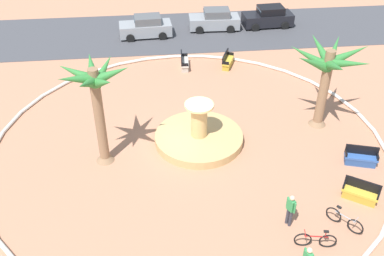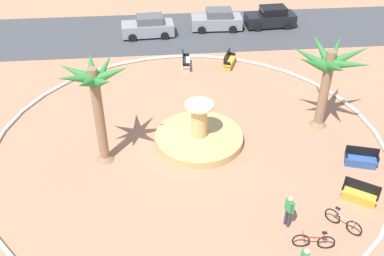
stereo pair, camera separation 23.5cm
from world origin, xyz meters
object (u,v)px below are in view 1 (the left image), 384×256
(parked_car_second, at_px, (214,20))
(person_cyclist_photo, at_px, (290,209))
(bench_north, at_px, (360,194))
(palm_tree_near_fountain, at_px, (328,68))
(bench_west, at_px, (184,63))
(bicycle_by_lamppost, at_px, (315,240))
(parked_car_leftmost, at_px, (146,27))
(parked_car_third, at_px, (268,17))
(bench_east, at_px, (361,158))
(bicycle_red_frame, at_px, (344,220))
(bench_southeast, at_px, (228,62))
(palm_tree_by_curb, at_px, (95,93))
(fountain, at_px, (199,137))

(parked_car_second, bearing_deg, person_cyclist_photo, -89.72)
(bench_north, bearing_deg, palm_tree_near_fountain, 88.93)
(bench_west, distance_m, parked_car_second, 7.09)
(bicycle_by_lamppost, height_order, parked_car_leftmost, parked_car_leftmost)
(bicycle_by_lamppost, xyz_separation_m, parked_car_second, (-0.83, 22.44, 0.40))
(parked_car_leftmost, height_order, parked_car_third, same)
(bench_east, bearing_deg, bicycle_red_frame, -121.53)
(bicycle_red_frame, relative_size, parked_car_leftmost, 0.33)
(palm_tree_near_fountain, xyz_separation_m, parked_car_leftmost, (-9.38, 13.08, -2.74))
(bench_west, distance_m, bench_southeast, 3.00)
(bench_east, xyz_separation_m, bench_southeast, (-4.83, 11.11, 0.00))
(parked_car_third, bearing_deg, bench_west, -138.74)
(bench_west, bearing_deg, bench_east, -55.06)
(palm_tree_near_fountain, xyz_separation_m, parked_car_third, (0.58, 14.09, -2.74))
(palm_tree_near_fountain, height_order, bench_west, palm_tree_near_fountain)
(bench_southeast, height_order, bicycle_red_frame, bench_southeast)
(palm_tree_by_curb, bearing_deg, bench_north, -19.09)
(bicycle_red_frame, bearing_deg, bench_north, 48.08)
(fountain, height_order, person_cyclist_photo, fountain)
(palm_tree_near_fountain, relative_size, parked_car_second, 1.19)
(bench_west, height_order, bench_north, same)
(person_cyclist_photo, relative_size, parked_car_second, 0.41)
(fountain, xyz_separation_m, palm_tree_near_fountain, (6.87, 0.96, 3.19))
(fountain, xyz_separation_m, bicycle_by_lamppost, (3.85, -7.53, 0.05))
(bench_north, xyz_separation_m, parked_car_third, (0.69, 20.17, 0.43))
(bench_southeast, relative_size, bicycle_by_lamppost, 0.98)
(bench_southeast, relative_size, bicycle_red_frame, 1.25)
(palm_tree_near_fountain, distance_m, person_cyclist_photo, 8.53)
(person_cyclist_photo, bearing_deg, bench_east, 37.01)
(fountain, xyz_separation_m, bench_west, (-0.01, 8.51, 0.02))
(bench_north, relative_size, parked_car_third, 0.39)
(bench_west, height_order, parked_car_second, parked_car_second)
(bench_west, height_order, bench_southeast, same)
(palm_tree_by_curb, bearing_deg, palm_tree_near_fountain, 9.77)
(palm_tree_near_fountain, distance_m, bench_southeast, 8.98)
(fountain, relative_size, bicycle_red_frame, 3.51)
(bench_east, relative_size, parked_car_third, 0.41)
(bench_west, height_order, bicycle_by_lamppost, bench_west)
(bench_southeast, height_order, parked_car_leftmost, parked_car_leftmost)
(palm_tree_near_fountain, xyz_separation_m, bicycle_red_frame, (-1.46, -7.58, -3.14))
(parked_car_second, distance_m, parked_car_third, 4.44)
(fountain, bearing_deg, bench_north, -37.14)
(fountain, distance_m, bench_southeast, 8.93)
(bicycle_by_lamppost, bearing_deg, bench_north, 39.68)
(palm_tree_near_fountain, bearing_deg, palm_tree_by_curb, -170.23)
(bench_north, relative_size, bicycle_by_lamppost, 0.94)
(bench_east, xyz_separation_m, bench_north, (-1.06, -2.42, 0.00))
(bench_southeast, height_order, parked_car_third, parked_car_third)
(palm_tree_by_curb, bearing_deg, bench_east, -7.27)
(bench_north, bearing_deg, person_cyclist_photo, -162.87)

